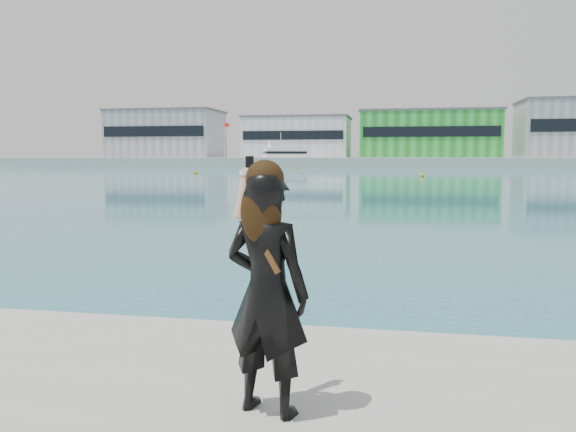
# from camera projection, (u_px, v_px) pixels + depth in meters

# --- Properties ---
(far_quay) EXTENTS (320.00, 40.00, 2.00)m
(far_quay) POSITION_uv_depth(u_px,v_px,m) (392.00, 162.00, 131.28)
(far_quay) COLOR #9E9E99
(far_quay) RESTS_ON ground
(warehouse_grey_left) EXTENTS (26.52, 16.36, 11.50)m
(warehouse_grey_left) POSITION_uv_depth(u_px,v_px,m) (167.00, 134.00, 138.72)
(warehouse_grey_left) COLOR gray
(warehouse_grey_left) RESTS_ON far_quay
(warehouse_white) EXTENTS (24.48, 15.35, 9.50)m
(warehouse_white) POSITION_uv_depth(u_px,v_px,m) (298.00, 137.00, 132.74)
(warehouse_white) COLOR silver
(warehouse_white) RESTS_ON far_quay
(warehouse_green) EXTENTS (30.60, 16.36, 10.50)m
(warehouse_green) POSITION_uv_depth(u_px,v_px,m) (428.00, 134.00, 127.16)
(warehouse_green) COLOR #238D2B
(warehouse_green) RESTS_ON far_quay
(flagpole_left) EXTENTS (1.28, 0.16, 8.00)m
(flagpole_left) POSITION_uv_depth(u_px,v_px,m) (225.00, 138.00, 128.88)
(flagpole_left) COLOR silver
(flagpole_left) RESTS_ON far_quay
(flagpole_right) EXTENTS (1.28, 0.16, 8.00)m
(flagpole_right) POSITION_uv_depth(u_px,v_px,m) (499.00, 136.00, 117.82)
(flagpole_right) COLOR silver
(flagpole_right) RESTS_ON far_quay
(motor_yacht) EXTENTS (16.10, 10.42, 7.32)m
(motor_yacht) POSITION_uv_depth(u_px,v_px,m) (287.00, 157.00, 121.04)
(motor_yacht) COLOR white
(motor_yacht) RESTS_ON ground
(buoy_near) EXTENTS (0.50, 0.50, 0.50)m
(buoy_near) POSITION_uv_depth(u_px,v_px,m) (422.00, 177.00, 63.47)
(buoy_near) COLOR #DEA30B
(buoy_near) RESTS_ON ground
(buoy_far) EXTENTS (0.50, 0.50, 0.50)m
(buoy_far) POSITION_uv_depth(u_px,v_px,m) (298.00, 169.00, 103.55)
(buoy_far) COLOR #DEA30B
(buoy_far) RESTS_ON ground
(buoy_extra) EXTENTS (0.50, 0.50, 0.50)m
(buoy_extra) POSITION_uv_depth(u_px,v_px,m) (195.00, 174.00, 74.82)
(buoy_extra) COLOR #DEA30B
(buoy_extra) RESTS_ON ground
(woman) EXTENTS (0.63, 0.50, 1.60)m
(woman) POSITION_uv_depth(u_px,v_px,m) (266.00, 286.00, 3.44)
(woman) COLOR black
(woman) RESTS_ON near_quay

